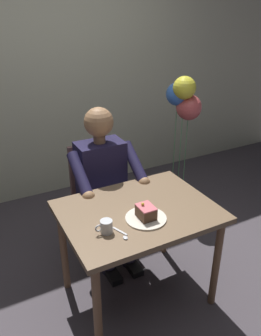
{
  "coord_description": "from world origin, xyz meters",
  "views": [
    {
      "loc": [
        0.89,
        1.58,
        1.89
      ],
      "look_at": [
        0.0,
        -0.1,
        0.98
      ],
      "focal_mm": 35.79,
      "sensor_mm": 36.0,
      "label": 1
    }
  ],
  "objects": [
    {
      "name": "ground_plane",
      "position": [
        0.0,
        0.0,
        0.0
      ],
      "size": [
        14.0,
        14.0,
        0.0
      ],
      "primitive_type": "plane",
      "color": "#453E45"
    },
    {
      "name": "cafe_rear_panel",
      "position": [
        0.0,
        -1.84,
        1.5
      ],
      "size": [
        6.4,
        0.12,
        3.0
      ],
      "primitive_type": "cube",
      "color": "beige",
      "rests_on": "ground"
    },
    {
      "name": "dining_table",
      "position": [
        0.0,
        0.0,
        0.63
      ],
      "size": [
        0.98,
        0.74,
        0.73
      ],
      "color": "brown",
      "rests_on": "ground"
    },
    {
      "name": "chair",
      "position": [
        0.0,
        -0.7,
        0.49
      ],
      "size": [
        0.42,
        0.42,
        0.89
      ],
      "color": "brown",
      "rests_on": "ground"
    },
    {
      "name": "seated_person",
      "position": [
        0.0,
        -0.53,
        0.65
      ],
      "size": [
        0.53,
        0.58,
        1.24
      ],
      "color": "#1C1837",
      "rests_on": "ground"
    },
    {
      "name": "dessert_plate",
      "position": [
        0.01,
        0.12,
        0.73
      ],
      "size": [
        0.25,
        0.25,
        0.01
      ],
      "primitive_type": "cylinder",
      "color": "silver",
      "rests_on": "dining_table"
    },
    {
      "name": "cake_slice",
      "position": [
        0.01,
        0.12,
        0.78
      ],
      "size": [
        0.09,
        0.12,
        0.1
      ],
      "color": "#523524",
      "rests_on": "dessert_plate"
    },
    {
      "name": "coffee_cup",
      "position": [
        0.28,
        0.13,
        0.77
      ],
      "size": [
        0.11,
        0.07,
        0.08
      ],
      "color": "silver",
      "rests_on": "dining_table"
    },
    {
      "name": "dessert_spoon",
      "position": [
        0.21,
        0.2,
        0.73
      ],
      "size": [
        0.05,
        0.14,
        0.01
      ],
      "color": "silver",
      "rests_on": "dining_table"
    },
    {
      "name": "balloon_display",
      "position": [
        -0.98,
        -0.91,
        1.05
      ],
      "size": [
        0.31,
        0.3,
        1.34
      ],
      "color": "#B2C1C6",
      "rests_on": "ground"
    }
  ]
}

